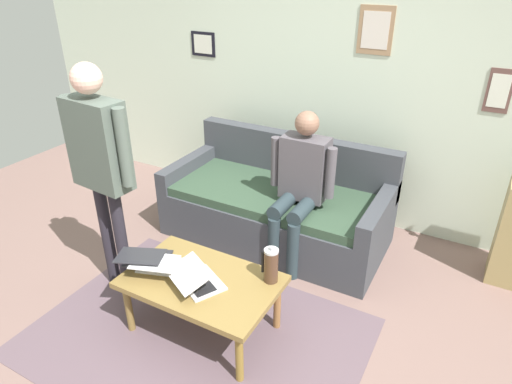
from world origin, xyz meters
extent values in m
plane|color=#7B5E58|center=(0.00, 0.00, 0.00)|extent=(7.68, 7.68, 0.00)
cube|color=#5E4A53|center=(0.10, -0.06, 0.00)|extent=(2.19, 1.58, 0.01)
cube|color=silver|center=(0.00, -2.20, 1.35)|extent=(7.04, 0.10, 2.70)
cube|color=black|center=(1.39, -2.15, 1.53)|extent=(0.28, 0.02, 0.24)
cube|color=silver|center=(1.39, -2.14, 1.53)|extent=(0.21, 0.00, 0.18)
cube|color=brown|center=(-1.34, -2.15, 1.40)|extent=(0.18, 0.02, 0.34)
cube|color=silver|center=(-1.34, -2.14, 1.40)|extent=(0.14, 0.00, 0.26)
cube|color=#9F7957|center=(-0.34, -2.15, 1.78)|extent=(0.29, 0.02, 0.39)
cube|color=silver|center=(-0.34, -2.14, 1.78)|extent=(0.22, 0.00, 0.29)
cube|color=#3B3D43|center=(0.19, -1.44, 0.21)|extent=(1.95, 0.93, 0.42)
cube|color=#324935|center=(0.19, -1.42, 0.46)|extent=(1.71, 0.85, 0.08)
cube|color=#3B3D43|center=(0.19, -1.83, 0.65)|extent=(1.95, 0.14, 0.46)
cube|color=#3B3D43|center=(-0.73, -1.44, 0.52)|extent=(0.12, 0.93, 0.20)
cube|color=#3B3D43|center=(1.11, -1.44, 0.52)|extent=(0.12, 0.93, 0.20)
cube|color=olive|center=(0.10, -0.16, 0.41)|extent=(1.01, 0.64, 0.04)
cylinder|color=olive|center=(-0.34, 0.09, 0.19)|extent=(0.05, 0.05, 0.39)
cylinder|color=brown|center=(0.54, 0.09, 0.19)|extent=(0.05, 0.05, 0.39)
cylinder|color=#8E5F34|center=(-0.34, -0.42, 0.19)|extent=(0.05, 0.05, 0.39)
cylinder|color=olive|center=(0.54, -0.42, 0.19)|extent=(0.05, 0.05, 0.39)
cube|color=silver|center=(0.08, -0.13, 0.43)|extent=(0.38, 0.35, 0.01)
cube|color=black|center=(0.09, -0.11, 0.44)|extent=(0.29, 0.24, 0.00)
cube|color=silver|center=(0.11, -0.06, 0.54)|extent=(0.37, 0.33, 0.08)
cube|color=black|center=(0.11, -0.06, 0.54)|extent=(0.33, 0.29, 0.07)
cube|color=silver|center=(0.42, -0.15, 0.43)|extent=(0.35, 0.29, 0.01)
cube|color=black|center=(0.42, -0.13, 0.44)|extent=(0.28, 0.20, 0.00)
cube|color=silver|center=(0.39, -0.05, 0.54)|extent=(0.35, 0.28, 0.01)
cube|color=silver|center=(0.39, -0.05, 0.54)|extent=(0.31, 0.25, 0.00)
cube|color=#28282D|center=(0.56, -0.16, 0.43)|extent=(0.37, 0.33, 0.01)
cube|color=black|center=(0.55, -0.14, 0.44)|extent=(0.29, 0.23, 0.00)
cube|color=#28282D|center=(0.51, -0.05, 0.55)|extent=(0.37, 0.32, 0.03)
cube|color=#B2CDF5|center=(0.51, -0.05, 0.55)|extent=(0.33, 0.29, 0.02)
cylinder|color=#4C3323|center=(-0.31, -0.37, 0.54)|extent=(0.09, 0.09, 0.23)
cylinder|color=#B7B7BC|center=(-0.31, -0.37, 0.66)|extent=(0.10, 0.10, 0.02)
sphere|color=#B2B2B7|center=(-0.31, -0.37, 0.69)|extent=(0.03, 0.03, 0.03)
cube|color=black|center=(-0.24, -0.37, 0.55)|extent=(0.01, 0.01, 0.16)
cylinder|color=#27232C|center=(1.03, -0.24, 0.44)|extent=(0.09, 0.09, 0.88)
cylinder|color=#27232C|center=(0.87, -0.23, 0.44)|extent=(0.09, 0.09, 0.88)
cube|color=#4D5850|center=(0.95, -0.24, 1.19)|extent=(0.46, 0.23, 0.62)
cylinder|color=#4D5850|center=(1.21, -0.26, 1.22)|extent=(0.09, 0.09, 0.53)
cylinder|color=#4D5850|center=(0.69, -0.21, 1.22)|extent=(0.09, 0.09, 0.53)
sphere|color=beige|center=(0.95, -0.24, 1.64)|extent=(0.20, 0.20, 0.20)
cylinder|color=#28353B|center=(-0.19, -0.98, 0.25)|extent=(0.10, 0.10, 0.50)
cylinder|color=#28353B|center=(-0.02, -0.98, 0.25)|extent=(0.10, 0.10, 0.50)
cylinder|color=#28353B|center=(-0.19, -1.16, 0.55)|extent=(0.12, 0.40, 0.12)
cylinder|color=#28353B|center=(-0.02, -1.16, 0.55)|extent=(0.12, 0.40, 0.12)
cube|color=#514C52|center=(-0.11, -1.34, 0.81)|extent=(0.37, 0.20, 0.52)
cylinder|color=#514C52|center=(-0.35, -1.29, 0.84)|extent=(0.08, 0.08, 0.42)
cylinder|color=#514C52|center=(0.13, -1.29, 0.84)|extent=(0.08, 0.08, 0.42)
sphere|color=#87614D|center=(-0.11, -1.34, 1.19)|extent=(0.19, 0.19, 0.19)
camera|label=1|loc=(-1.35, 1.73, 2.31)|focal=31.48mm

